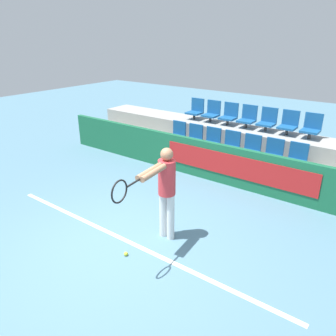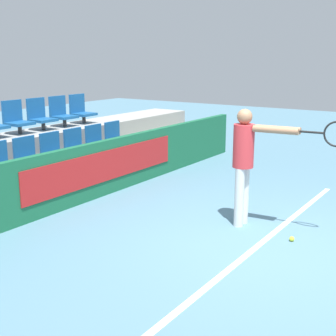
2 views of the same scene
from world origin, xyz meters
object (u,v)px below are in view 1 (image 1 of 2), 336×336
stadium_chair_12 (289,124)px  stadium_chair_1 (194,137)px  stadium_chair_5 (273,153)px  stadium_chair_0 (177,133)px  stadium_chair_11 (267,121)px  stadium_chair_9 (229,115)px  stadium_chair_6 (297,158)px  stadium_chair_8 (212,112)px  stadium_chair_13 (311,127)px  stadium_chair_7 (196,110)px  tennis_player (164,187)px  tennis_ball (126,254)px  stadium_chair_2 (211,140)px  stadium_chair_3 (230,144)px  stadium_chair_10 (248,118)px  stadium_chair_4 (251,148)px

stadium_chair_12 → stadium_chair_1: bearing=-156.7°
stadium_chair_5 → stadium_chair_0: bearing=180.0°
stadium_chair_5 → stadium_chair_11: stadium_chair_11 is taller
stadium_chair_9 → stadium_chair_12: bearing=0.0°
stadium_chair_6 → stadium_chair_8: 2.84m
stadium_chair_8 → stadium_chair_13: same height
stadium_chair_0 → stadium_chair_7: bearing=90.0°
tennis_player → tennis_ball: tennis_player is taller
stadium_chair_0 → stadium_chair_2: same height
stadium_chair_6 → stadium_chair_9: (-2.12, 0.91, 0.48)m
stadium_chair_8 → stadium_chair_1: bearing=-90.0°
stadium_chair_3 → tennis_ball: stadium_chair_3 is taller
stadium_chair_1 → tennis_player: tennis_player is taller
stadium_chair_0 → stadium_chair_12: (2.65, 0.91, 0.48)m
stadium_chair_3 → stadium_chair_10: 1.03m
stadium_chair_6 → stadium_chair_5: bearing=180.0°
stadium_chair_9 → stadium_chair_12: (1.59, 0.00, 0.00)m
stadium_chair_3 → stadium_chair_9: bearing=120.1°
stadium_chair_5 → stadium_chair_13: stadium_chair_13 is taller
stadium_chair_3 → stadium_chair_7: (-1.59, 0.91, 0.48)m
stadium_chair_2 → stadium_chair_9: stadium_chair_9 is taller
stadium_chair_3 → tennis_ball: (0.24, -4.02, -0.71)m
stadium_chair_0 → tennis_ball: stadium_chair_0 is taller
stadium_chair_1 → stadium_chair_11: bearing=29.9°
stadium_chair_3 → stadium_chair_4: bearing=0.0°
stadium_chair_7 → stadium_chair_9: same height
stadium_chair_5 → stadium_chair_7: (-2.65, 0.91, 0.48)m
stadium_chair_3 → stadium_chair_11: stadium_chair_11 is taller
stadium_chair_6 → tennis_player: tennis_player is taller
stadium_chair_0 → stadium_chair_3: same height
stadium_chair_10 → tennis_player: 4.23m
stadium_chair_10 → stadium_chair_13: size_ratio=1.00×
stadium_chair_4 → tennis_player: bearing=-91.4°
stadium_chair_4 → stadium_chair_7: (-2.12, 0.91, 0.48)m
stadium_chair_4 → stadium_chair_6: (1.06, 0.00, 0.00)m
stadium_chair_7 → tennis_player: tennis_player is taller
stadium_chair_5 → stadium_chair_9: bearing=150.1°
stadium_chair_10 → stadium_chair_2: bearing=-120.1°
stadium_chair_6 → stadium_chair_9: stadium_chair_9 is taller
stadium_chair_7 → stadium_chair_9: size_ratio=1.00×
stadium_chair_12 → tennis_player: 4.25m
stadium_chair_8 → stadium_chair_12: size_ratio=1.00×
stadium_chair_5 → stadium_chair_12: (0.00, 0.91, 0.48)m
stadium_chair_3 → tennis_player: bearing=-82.2°
stadium_chair_2 → tennis_player: tennis_player is taller
stadium_chair_8 → stadium_chair_3: bearing=-40.8°
stadium_chair_1 → stadium_chair_9: bearing=59.9°
stadium_chair_2 → stadium_chair_4: same height
stadium_chair_13 → tennis_ball: bearing=-105.4°
stadium_chair_9 → stadium_chair_1: bearing=-120.1°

